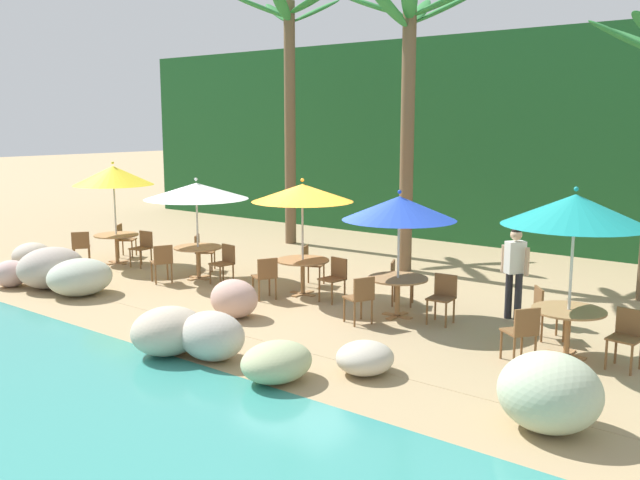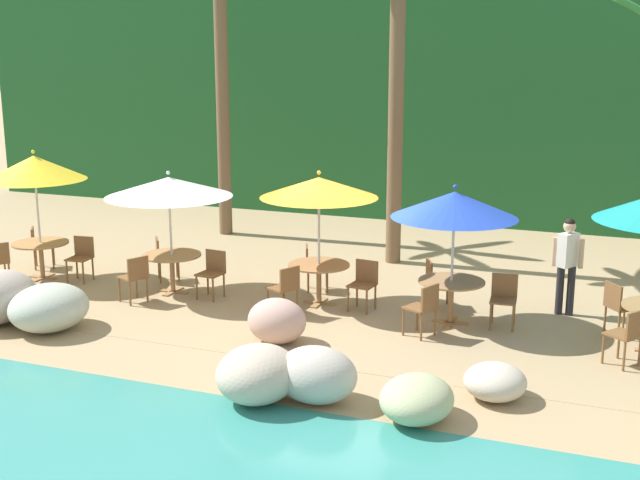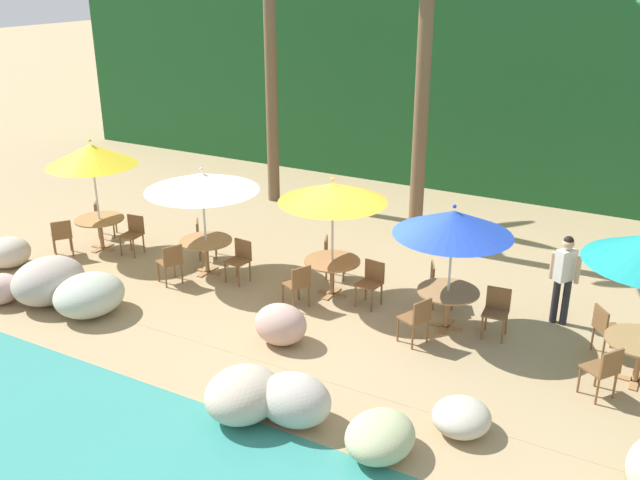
{
  "view_description": "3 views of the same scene",
  "coord_description": "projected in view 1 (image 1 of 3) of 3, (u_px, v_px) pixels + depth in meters",
  "views": [
    {
      "loc": [
        8.66,
        -10.62,
        3.55
      ],
      "look_at": [
        0.01,
        0.36,
        1.16
      ],
      "focal_mm": 39.07,
      "sensor_mm": 36.0,
      "label": 1
    },
    {
      "loc": [
        4.75,
        -12.92,
        4.46
      ],
      "look_at": [
        -0.39,
        0.42,
        1.13
      ],
      "focal_mm": 45.93,
      "sensor_mm": 36.0,
      "label": 2
    },
    {
      "loc": [
        5.51,
        -10.89,
        6.1
      ],
      "look_at": [
        -0.67,
        0.35,
        1.05
      ],
      "focal_mm": 39.32,
      "sensor_mm": 36.0,
      "label": 3
    }
  ],
  "objects": [
    {
      "name": "chair_yellow_inland",
      "position": [
        124.0,
        238.0,
        18.4
      ],
      "size": [
        0.59,
        0.59,
        0.87
      ],
      "color": "brown",
      "rests_on": "ground"
    },
    {
      "name": "chair_orange_inland",
      "position": [
        310.0,
        262.0,
        15.2
      ],
      "size": [
        0.56,
        0.55,
        0.87
      ],
      "color": "brown",
      "rests_on": "ground"
    },
    {
      "name": "chair_white_seaward",
      "position": [
        225.0,
        261.0,
        15.32
      ],
      "size": [
        0.46,
        0.47,
        0.87
      ],
      "color": "brown",
      "rests_on": "ground"
    },
    {
      "name": "chair_yellow_left",
      "position": [
        81.0,
        246.0,
        17.24
      ],
      "size": [
        0.59,
        0.59,
        0.87
      ],
      "color": "brown",
      "rests_on": "ground"
    },
    {
      "name": "umbrella_blue",
      "position": [
        399.0,
        208.0,
        12.47
      ],
      "size": [
        2.07,
        2.07,
        2.34
      ],
      "color": "silver",
      "rests_on": "ground"
    },
    {
      "name": "palm_tree_second",
      "position": [
        409.0,
        79.0,
        16.06
      ],
      "size": [
        3.42,
        3.35,
        6.58
      ],
      "color": "brown",
      "rests_on": "ground"
    },
    {
      "name": "dining_table_white",
      "position": [
        198.0,
        252.0,
        15.82
      ],
      "size": [
        1.1,
        1.1,
        0.74
      ],
      "color": "#A37547",
      "rests_on": "ground"
    },
    {
      "name": "umbrella_orange",
      "position": [
        302.0,
        193.0,
        14.1
      ],
      "size": [
        2.08,
        2.08,
        2.42
      ],
      "color": "silver",
      "rests_on": "ground"
    },
    {
      "name": "umbrella_teal",
      "position": [
        575.0,
        210.0,
        10.28
      ],
      "size": [
        2.15,
        2.15,
        2.61
      ],
      "color": "silver",
      "rests_on": "ground"
    },
    {
      "name": "dining_table_yellow",
      "position": [
        116.0,
        239.0,
        17.54
      ],
      "size": [
        1.1,
        1.1,
        0.74
      ],
      "color": "#A37547",
      "rests_on": "ground"
    },
    {
      "name": "chair_blue_left",
      "position": [
        361.0,
        296.0,
        12.24
      ],
      "size": [
        0.56,
        0.55,
        0.87
      ],
      "color": "brown",
      "rests_on": "ground"
    },
    {
      "name": "ground_plane",
      "position": [
        309.0,
        299.0,
        14.1
      ],
      "size": [
        120.0,
        120.0,
        0.0
      ],
      "primitive_type": "plane",
      "color": "tan"
    },
    {
      "name": "chair_teal_inland",
      "position": [
        545.0,
        309.0,
        11.42
      ],
      "size": [
        0.59,
        0.59,
        0.87
      ],
      "color": "brown",
      "rests_on": "ground"
    },
    {
      "name": "chair_blue_inland",
      "position": [
        398.0,
        279.0,
        13.56
      ],
      "size": [
        0.57,
        0.56,
        0.87
      ],
      "color": "brown",
      "rests_on": "ground"
    },
    {
      "name": "dining_table_blue",
      "position": [
        398.0,
        284.0,
        12.7
      ],
      "size": [
        1.1,
        1.1,
        0.74
      ],
      "color": "#A37547",
      "rests_on": "ground"
    },
    {
      "name": "dining_table_teal",
      "position": [
        568.0,
        317.0,
        10.56
      ],
      "size": [
        1.1,
        1.1,
        0.74
      ],
      "color": "#A37547",
      "rests_on": "ground"
    },
    {
      "name": "terrace_deck",
      "position": [
        309.0,
        299.0,
        14.1
      ],
      "size": [
        18.0,
        5.2,
        0.01
      ],
      "color": "tan",
      "rests_on": "ground"
    },
    {
      "name": "foliage_backdrop",
      "position": [
        500.0,
        140.0,
        20.56
      ],
      "size": [
        28.0,
        2.4,
        6.0
      ],
      "color": "#1E5628",
      "rests_on": "ground"
    },
    {
      "name": "chair_teal_left",
      "position": [
        522.0,
        330.0,
        10.25
      ],
      "size": [
        0.59,
        0.59,
        0.87
      ],
      "color": "brown",
      "rests_on": "ground"
    },
    {
      "name": "chair_orange_left",
      "position": [
        266.0,
        275.0,
        13.93
      ],
      "size": [
        0.57,
        0.57,
        0.87
      ],
      "color": "brown",
      "rests_on": "ground"
    },
    {
      "name": "palm_tree_nearest",
      "position": [
        290.0,
        86.0,
        19.79
      ],
      "size": [
        3.23,
        3.1,
        7.07
      ],
      "color": "brown",
      "rests_on": "ground"
    },
    {
      "name": "chair_white_left",
      "position": [
        162.0,
        261.0,
        15.37
      ],
      "size": [
        0.56,
        0.56,
        0.87
      ],
      "color": "brown",
      "rests_on": "ground"
    },
    {
      "name": "waiter_in_white",
      "position": [
        515.0,
        266.0,
        12.48
      ],
      "size": [
        0.52,
        0.39,
        1.7
      ],
      "color": "#232328",
      "rests_on": "ground"
    },
    {
      "name": "rock_seawall",
      "position": [
        148.0,
        299.0,
        12.57
      ],
      "size": [
        15.12,
        3.1,
        0.93
      ],
      "color": "#BEB5A6",
      "rests_on": "ground"
    },
    {
      "name": "chair_white_inland",
      "position": [
        202.0,
        250.0,
        16.68
      ],
      "size": [
        0.59,
        0.59,
        0.87
      ],
      "color": "brown",
      "rests_on": "ground"
    },
    {
      "name": "chair_yellow_seaward",
      "position": [
        143.0,
        246.0,
        17.18
      ],
      "size": [
        0.46,
        0.47,
        0.87
      ],
      "color": "brown",
      "rests_on": "ground"
    },
    {
      "name": "umbrella_yellow",
      "position": [
        113.0,
        176.0,
        17.27
      ],
      "size": [
        1.98,
        1.98,
        2.57
      ],
      "color": "silver",
      "rests_on": "ground"
    },
    {
      "name": "umbrella_white",
      "position": [
        196.0,
        191.0,
        15.58
      ],
      "size": [
        2.34,
        2.34,
        2.31
      ],
      "color": "silver",
      "rests_on": "ground"
    },
    {
      "name": "chair_teal_seaward",
      "position": [
        627.0,
        334.0,
        10.06
      ],
      "size": [
        0.46,
        0.47,
        0.87
      ],
      "color": "brown",
      "rests_on": "ground"
    },
    {
      "name": "dining_table_orange",
      "position": [
        303.0,
        266.0,
        14.35
      ],
      "size": [
        1.1,
        1.1,
        0.74
      ],
      "color": "#A37547",
      "rests_on": "ground"
    },
    {
      "name": "chair_blue_seaward",
      "position": [
        443.0,
        295.0,
        12.34
      ],
      "size": [
        0.46,
        0.46,
        0.87
      ],
      "color": "brown",
      "rests_on": "ground"
    },
    {
      "name": "chair_orange_seaward",
      "position": [
        335.0,
        276.0,
        13.83
      ],
      "size": [
        0.47,
        0.48,
        0.87
      ],
      "color": "brown",
      "rests_on": "ground"
    }
  ]
}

